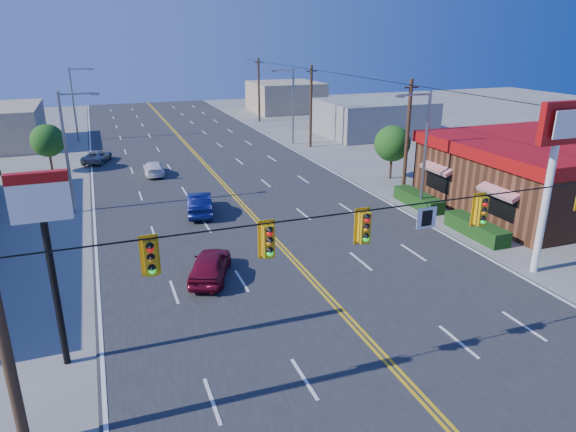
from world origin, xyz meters
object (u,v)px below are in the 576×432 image
object	(u,v)px
car_white	(154,169)
car_silver	(97,157)
pizza_hut_sign	(45,231)
car_blue	(200,204)
kfc	(550,172)
signal_span	(392,238)
car_magenta	(210,266)
kfc_pylon	(554,154)

from	to	relation	value
car_white	car_silver	bearing A→B (deg)	-52.94
car_silver	car_white	bearing A→B (deg)	144.15
pizza_hut_sign	car_white	distance (m)	26.97
car_blue	car_white	xyz separation A→B (m)	(-1.67, 11.26, -0.15)
kfc	car_white	distance (m)	30.55
kfc	car_blue	distance (m)	24.04
signal_span	car_magenta	distance (m)	10.78
car_blue	kfc	bearing A→B (deg)	173.68
kfc	car_white	size ratio (longest dim) A/B	4.14
car_blue	car_silver	bearing A→B (deg)	-61.44
car_magenta	kfc_pylon	bearing A→B (deg)	-175.24
car_silver	kfc	bearing A→B (deg)	160.05
kfc	car_white	world-z (taller)	kfc
car_magenta	car_blue	bearing A→B (deg)	-76.24
car_blue	signal_span	bearing A→B (deg)	108.92
pizza_hut_sign	car_white	bearing A→B (deg)	76.56
car_blue	kfc_pylon	bearing A→B (deg)	143.77
pizza_hut_sign	car_blue	xyz separation A→B (m)	(7.84, 14.59, -4.46)
pizza_hut_sign	car_magenta	xyz separation A→B (m)	(6.41, 4.87, -4.48)
signal_span	pizza_hut_sign	distance (m)	11.60
kfc	car_silver	distance (m)	38.01
signal_span	kfc_pylon	xyz separation A→B (m)	(11.12, 4.00, 1.16)
signal_span	car_white	distance (m)	30.52
pizza_hut_sign	car_white	xyz separation A→B (m)	(6.17, 25.85, -4.61)
kfc	pizza_hut_sign	bearing A→B (deg)	-165.48
car_blue	car_white	world-z (taller)	car_blue
signal_span	car_blue	world-z (taller)	signal_span
kfc_pylon	car_magenta	world-z (taller)	kfc_pylon
kfc_pylon	pizza_hut_sign	size ratio (longest dim) A/B	1.24
car_blue	car_magenta	bearing A→B (deg)	91.26
signal_span	car_magenta	bearing A→B (deg)	116.72
signal_span	kfc_pylon	bearing A→B (deg)	19.78
signal_span	kfc_pylon	distance (m)	11.87
pizza_hut_sign	signal_span	bearing A→B (deg)	-20.19
kfc	pizza_hut_sign	distance (m)	32.04
signal_span	car_magenta	size ratio (longest dim) A/B	5.89
kfc_pylon	car_silver	bearing A→B (deg)	122.05
car_blue	car_silver	size ratio (longest dim) A/B	1.10
pizza_hut_sign	car_white	world-z (taller)	pizza_hut_sign
car_magenta	car_blue	size ratio (longest dim) A/B	0.94
kfc_pylon	car_white	distance (m)	30.80
kfc_pylon	car_magenta	distance (m)	17.18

